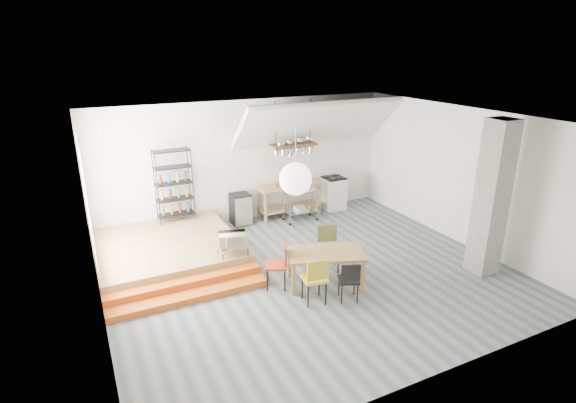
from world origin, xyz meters
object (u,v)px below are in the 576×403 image
dining_table (326,256)px  rolling_cart (300,201)px  stove (333,192)px  mini_fridge (241,209)px

dining_table → rolling_cart: 3.44m
stove → dining_table: size_ratio=0.70×
stove → mini_fridge: stove is taller
stove → rolling_cart: size_ratio=1.31×
dining_table → rolling_cart: (1.14, 3.25, -0.06)m
dining_table → mini_fridge: mini_fridge is taller
stove → mini_fridge: bearing=179.1°
rolling_cart → dining_table: bearing=-108.7°
mini_fridge → stove: bearing=-0.9°
stove → mini_fridge: (-2.82, 0.04, -0.07)m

